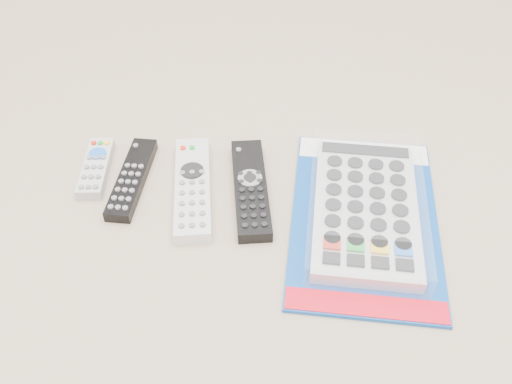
{
  "coord_description": "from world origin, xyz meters",
  "views": [
    {
      "loc": [
        0.07,
        -0.63,
        0.64
      ],
      "look_at": [
        0.04,
        0.0,
        0.01
      ],
      "focal_mm": 40.0,
      "sensor_mm": 36.0,
      "label": 1
    }
  ],
  "objects_px": {
    "remote_small_grey": "(96,167)",
    "remote_large_black": "(251,188)",
    "remote_slim_black": "(132,179)",
    "remote_silver_dvd": "(193,188)",
    "jumbo_remote_packaged": "(366,208)"
  },
  "relations": [
    {
      "from": "remote_silver_dvd",
      "to": "jumbo_remote_packaged",
      "type": "relative_size",
      "value": 0.59
    },
    {
      "from": "remote_silver_dvd",
      "to": "remote_large_black",
      "type": "relative_size",
      "value": 1.03
    },
    {
      "from": "remote_slim_black",
      "to": "remote_large_black",
      "type": "height_order",
      "value": "remote_large_black"
    },
    {
      "from": "remote_small_grey",
      "to": "remote_silver_dvd",
      "type": "height_order",
      "value": "remote_silver_dvd"
    },
    {
      "from": "remote_small_grey",
      "to": "jumbo_remote_packaged",
      "type": "distance_m",
      "value": 0.44
    },
    {
      "from": "remote_slim_black",
      "to": "remote_small_grey",
      "type": "bearing_deg",
      "value": 163.49
    },
    {
      "from": "remote_small_grey",
      "to": "remote_slim_black",
      "type": "bearing_deg",
      "value": -23.94
    },
    {
      "from": "remote_small_grey",
      "to": "remote_silver_dvd",
      "type": "distance_m",
      "value": 0.17
    },
    {
      "from": "remote_slim_black",
      "to": "remote_large_black",
      "type": "distance_m",
      "value": 0.19
    },
    {
      "from": "remote_silver_dvd",
      "to": "remote_small_grey",
      "type": "bearing_deg",
      "value": 158.61
    },
    {
      "from": "remote_small_grey",
      "to": "remote_large_black",
      "type": "bearing_deg",
      "value": -12.25
    },
    {
      "from": "remote_slim_black",
      "to": "remote_silver_dvd",
      "type": "distance_m",
      "value": 0.1
    },
    {
      "from": "remote_slim_black",
      "to": "jumbo_remote_packaged",
      "type": "xyz_separation_m",
      "value": [
        0.37,
        -0.06,
        0.01
      ]
    },
    {
      "from": "remote_small_grey",
      "to": "remote_slim_black",
      "type": "xyz_separation_m",
      "value": [
        0.06,
        -0.02,
        -0.0
      ]
    },
    {
      "from": "remote_silver_dvd",
      "to": "remote_large_black",
      "type": "distance_m",
      "value": 0.09
    }
  ]
}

